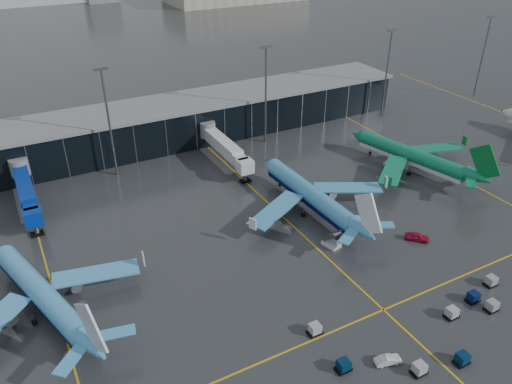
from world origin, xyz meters
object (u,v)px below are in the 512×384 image
baggage_carts (434,325)px  mobile_airstair (332,242)px  airliner_klm_near (310,184)px  airliner_aer_lingus (412,147)px  service_van_red (417,237)px  airliner_arkefly (38,282)px  service_van_white (388,360)px

baggage_carts → mobile_airstair: (-0.95, 24.54, 0.01)m
airliner_klm_near → mobile_airstair: airliner_klm_near is taller
airliner_aer_lingus → baggage_carts: (-33.68, -41.31, -5.13)m
airliner_klm_near → service_van_red: 23.10m
airliner_klm_near → baggage_carts: 37.88m
airliner_arkefly → baggage_carts: airliner_arkefly is taller
airliner_arkefly → service_van_white: bearing=-56.7°
airliner_klm_near → baggage_carts: bearing=-95.3°
service_van_white → airliner_arkefly: bearing=65.0°
baggage_carts → service_van_red: bearing=51.9°
mobile_airstair → service_van_red: bearing=-34.7°
airliner_klm_near → service_van_white: size_ratio=10.03×
airliner_klm_near → service_van_white: 41.55m
airliner_klm_near → mobile_airstair: bearing=-106.4°
airliner_arkefly → mobile_airstair: (49.57, -7.19, -4.91)m
airliner_aer_lingus → mobile_airstair: 38.82m
airliner_klm_near → service_van_red: airliner_klm_near is taller
baggage_carts → service_van_white: bearing=-170.4°
baggage_carts → service_van_red: (14.38, 18.32, 0.00)m
airliner_klm_near → baggage_carts: airliner_klm_near is taller
service_van_red → mobile_airstair: bearing=113.5°
service_van_red → service_van_white: service_van_red is taller
airliner_aer_lingus → mobile_airstair: size_ratio=10.63×
airliner_arkefly → service_van_red: airliner_arkefly is taller
baggage_carts → service_van_red: size_ratio=7.75×
airliner_aer_lingus → service_van_red: bearing=-143.5°
airliner_arkefly → service_van_red: (64.90, -13.40, -4.92)m
airliner_arkefly → baggage_carts: 59.85m
airliner_klm_near → service_van_white: airliner_klm_near is taller
service_van_red → airliner_aer_lingus: bearing=5.6°
airliner_klm_near → mobile_airstair: 14.32m
airliner_aer_lingus → service_van_red: airliner_aer_lingus is taller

